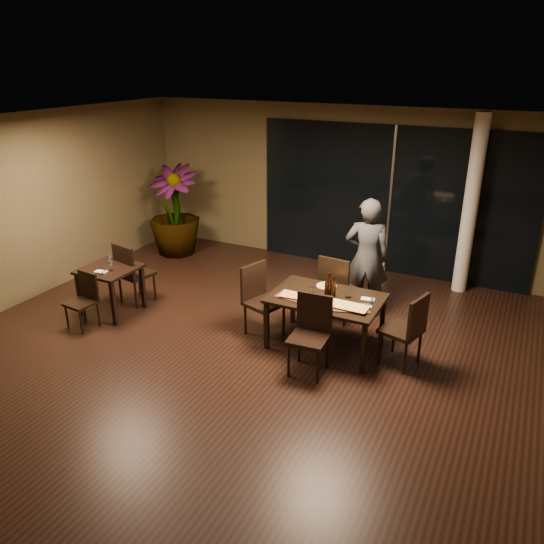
{
  "coord_description": "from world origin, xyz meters",
  "views": [
    {
      "loc": [
        3.26,
        -5.39,
        3.78
      ],
      "look_at": [
        0.27,
        0.61,
        1.05
      ],
      "focal_mm": 35.0,
      "sensor_mm": 36.0,
      "label": 1
    }
  ],
  "objects": [
    {
      "name": "ground",
      "position": [
        0.0,
        0.0,
        0.0
      ],
      "size": [
        8.0,
        8.0,
        0.0
      ],
      "primitive_type": "plane",
      "color": "black",
      "rests_on": "ground"
    },
    {
      "name": "wall_back",
      "position": [
        0.0,
        4.05,
        1.5
      ],
      "size": [
        8.0,
        0.1,
        3.0
      ],
      "primitive_type": "cube",
      "color": "brown",
      "rests_on": "ground"
    },
    {
      "name": "wall_left",
      "position": [
        -4.05,
        0.0,
        1.5
      ],
      "size": [
        0.1,
        8.0,
        3.0
      ],
      "primitive_type": "cube",
      "color": "brown",
      "rests_on": "ground"
    },
    {
      "name": "ceiling",
      "position": [
        0.0,
        0.0,
        3.02
      ],
      "size": [
        8.0,
        8.0,
        0.04
      ],
      "primitive_type": "cube",
      "color": "silver",
      "rests_on": "wall_back"
    },
    {
      "name": "window_panel",
      "position": [
        1.0,
        3.96,
        1.35
      ],
      "size": [
        5.0,
        0.06,
        2.7
      ],
      "primitive_type": "cube",
      "color": "black",
      "rests_on": "ground"
    },
    {
      "name": "column",
      "position": [
        2.4,
        3.65,
        1.5
      ],
      "size": [
        0.24,
        0.24,
        3.0
      ],
      "primitive_type": "cylinder",
      "color": "silver",
      "rests_on": "ground"
    },
    {
      "name": "main_table",
      "position": [
        1.0,
        0.8,
        0.68
      ],
      "size": [
        1.5,
        1.0,
        0.75
      ],
      "color": "black",
      "rests_on": "ground"
    },
    {
      "name": "side_table",
      "position": [
        -2.4,
        0.3,
        0.62
      ],
      "size": [
        0.8,
        0.8,
        0.75
      ],
      "color": "black",
      "rests_on": "ground"
    },
    {
      "name": "chair_main_far",
      "position": [
        0.87,
        1.58,
        0.59
      ],
      "size": [
        0.53,
        0.53,
        1.06
      ],
      "rotation": [
        0.0,
        0.0,
        3.05
      ],
      "color": "black",
      "rests_on": "ground"
    },
    {
      "name": "chair_main_near",
      "position": [
        1.05,
        0.16,
        0.57
      ],
      "size": [
        0.5,
        0.5,
        1.02
      ],
      "rotation": [
        0.0,
        0.0,
        0.06
      ],
      "color": "black",
      "rests_on": "ground"
    },
    {
      "name": "chair_main_left",
      "position": [
        0.0,
        0.75,
        0.58
      ],
      "size": [
        0.6,
        0.6,
        1.04
      ],
      "rotation": [
        0.0,
        0.0,
        1.27
      ],
      "color": "black",
      "rests_on": "ground"
    },
    {
      "name": "chair_main_right",
      "position": [
        2.13,
        0.78,
        0.57
      ],
      "size": [
        0.58,
        0.58,
        1.02
      ],
      "rotation": [
        0.0,
        0.0,
        -1.84
      ],
      "color": "black",
      "rests_on": "ground"
    },
    {
      "name": "chair_side_far",
      "position": [
        -2.32,
        0.69,
        0.58
      ],
      "size": [
        0.56,
        0.56,
        1.03
      ],
      "rotation": [
        0.0,
        0.0,
        2.95
      ],
      "color": "black",
      "rests_on": "ground"
    },
    {
      "name": "chair_side_near",
      "position": [
        -2.43,
        -0.24,
        0.47
      ],
      "size": [
        0.43,
        0.43,
        0.84
      ],
      "rotation": [
        0.0,
        0.0,
        -0.11
      ],
      "color": "black",
      "rests_on": "ground"
    },
    {
      "name": "diner",
      "position": [
        1.18,
        2.03,
        0.93
      ],
      "size": [
        0.71,
        0.54,
        1.87
      ],
      "primitive_type": "imported",
      "rotation": [
        0.0,
        0.0,
        3.34
      ],
      "color": "#2F3134",
      "rests_on": "ground"
    },
    {
      "name": "potted_plant",
      "position": [
        -3.12,
        2.99,
        0.9
      ],
      "size": [
        1.1,
        1.1,
        1.8
      ],
      "primitive_type": "imported",
      "rotation": [
        0.0,
        0.0,
        0.13
      ],
      "color": "#1F4C19",
      "rests_on": "ground"
    },
    {
      "name": "pizza_board_left",
      "position": [
        0.66,
        0.59,
        0.76
      ],
      "size": [
        0.6,
        0.34,
        0.01
      ],
      "primitive_type": "cube",
      "rotation": [
        0.0,
        0.0,
        -0.1
      ],
      "color": "#4A2917",
      "rests_on": "main_table"
    },
    {
      "name": "pizza_board_right",
      "position": [
        1.37,
        0.6,
        0.76
      ],
      "size": [
        0.64,
        0.46,
        0.01
      ],
      "primitive_type": "cube",
      "rotation": [
        0.0,
        0.0,
        0.33
      ],
      "color": "#402814",
      "rests_on": "main_table"
    },
    {
      "name": "oblong_pizza_left",
      "position": [
        0.66,
        0.59,
        0.77
      ],
      "size": [
        0.46,
        0.24,
        0.02
      ],
      "primitive_type": null,
      "rotation": [
        0.0,
        0.0,
        0.07
      ],
      "color": "maroon",
      "rests_on": "pizza_board_left"
    },
    {
      "name": "oblong_pizza_right",
      "position": [
        1.37,
        0.6,
        0.77
      ],
      "size": [
        0.53,
        0.25,
        0.02
      ],
      "primitive_type": null,
      "rotation": [
        0.0,
        0.0,
        -0.02
      ],
      "color": "maroon",
      "rests_on": "pizza_board_right"
    },
    {
      "name": "round_pizza",
      "position": [
        0.88,
        1.12,
        0.76
      ],
      "size": [
        0.28,
        0.28,
        0.01
      ],
      "primitive_type": "cylinder",
      "color": "#BD3F15",
      "rests_on": "main_table"
    },
    {
      "name": "bottle_a",
      "position": [
        0.98,
        0.85,
        0.88
      ],
      "size": [
        0.06,
        0.06,
        0.26
      ],
      "primitive_type": null,
      "color": "black",
      "rests_on": "main_table"
    },
    {
      "name": "bottle_b",
      "position": [
        1.08,
        0.84,
        0.9
      ],
      "size": [
        0.07,
        0.07,
        0.3
      ],
      "primitive_type": null,
      "color": "black",
      "rests_on": "main_table"
    },
    {
      "name": "bottle_c",
      "position": [
        1.0,
        0.88,
        0.91
      ],
      "size": [
        0.07,
        0.07,
        0.33
      ],
      "primitive_type": null,
      "color": "black",
      "rests_on": "main_table"
    },
    {
      "name": "tumbler_left",
      "position": [
        0.77,
        0.84,
        0.79
      ],
      "size": [
        0.07,
        0.07,
        0.09
      ],
      "primitive_type": "cylinder",
      "color": "white",
      "rests_on": "main_table"
    },
    {
      "name": "tumbler_right",
      "position": [
        1.27,
        0.92,
        0.8
      ],
      "size": [
        0.08,
        0.08,
        0.09
      ],
      "primitive_type": "cylinder",
      "color": "white",
      "rests_on": "main_table"
    },
    {
      "name": "napkin_near",
      "position": [
        1.56,
        0.73,
        0.76
      ],
      "size": [
        0.2,
        0.14,
        0.01
      ],
      "primitive_type": "cube",
      "rotation": [
        0.0,
        0.0,
        0.22
      ],
      "color": "white",
      "rests_on": "main_table"
    },
    {
      "name": "napkin_far",
      "position": [
        1.53,
        0.96,
        0.76
      ],
      "size": [
        0.19,
        0.13,
        0.01
      ],
      "primitive_type": "cube",
      "rotation": [
        0.0,
        0.0,
        0.15
      ],
      "color": "white",
      "rests_on": "main_table"
    },
    {
      "name": "wine_glass_a",
      "position": [
        -2.5,
        0.43,
        0.83
      ],
      "size": [
        0.07,
        0.07,
        0.16
      ],
      "primitive_type": null,
      "color": "white",
      "rests_on": "side_table"
    },
    {
      "name": "wine_glass_b",
      "position": [
        -2.3,
        0.24,
        0.83
      ],
      "size": [
        0.07,
        0.07,
        0.16
      ],
      "primitive_type": null,
      "color": "white",
      "rests_on": "side_table"
    },
    {
      "name": "side_napkin",
      "position": [
        -2.39,
        0.11,
        0.76
      ],
      "size": [
        0.2,
        0.14,
        0.01
      ],
      "primitive_type": "cube",
      "rotation": [
        0.0,
        0.0,
        0.19
      ],
      "color": "silver",
      "rests_on": "side_table"
    }
  ]
}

